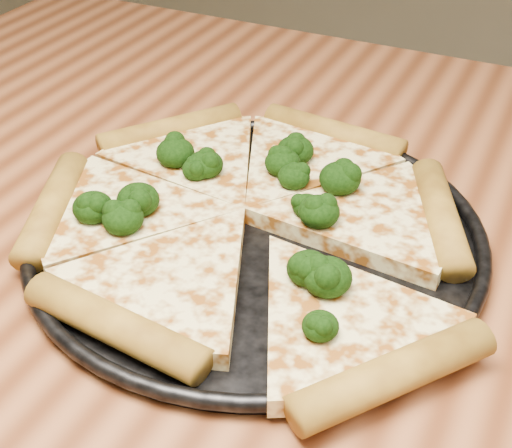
% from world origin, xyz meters
% --- Properties ---
extents(dining_table, '(1.20, 0.90, 0.75)m').
position_xyz_m(dining_table, '(0.00, 0.00, 0.66)').
color(dining_table, brown).
rests_on(dining_table, ground).
extents(pizza_pan, '(0.35, 0.35, 0.02)m').
position_xyz_m(pizza_pan, '(-0.06, 0.02, 0.76)').
color(pizza_pan, black).
rests_on(pizza_pan, dining_table).
extents(pizza, '(0.39, 0.35, 0.03)m').
position_xyz_m(pizza, '(-0.07, 0.02, 0.77)').
color(pizza, '#F0DD93').
rests_on(pizza, pizza_pan).
extents(broccoli_florets, '(0.23, 0.22, 0.03)m').
position_xyz_m(broccoli_florets, '(-0.08, 0.03, 0.78)').
color(broccoli_florets, black).
rests_on(broccoli_florets, pizza).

